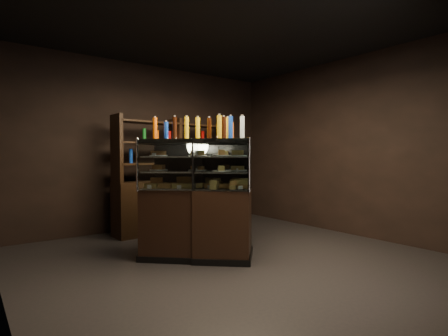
% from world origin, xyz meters
% --- Properties ---
extents(ground, '(5.00, 5.00, 0.00)m').
position_xyz_m(ground, '(0.00, 0.00, 0.00)').
color(ground, black).
rests_on(ground, ground).
extents(room_shell, '(5.02, 5.02, 3.01)m').
position_xyz_m(room_shell, '(0.00, 0.00, 1.94)').
color(room_shell, black).
rests_on(room_shell, ground).
extents(display_case, '(1.98, 1.54, 1.56)m').
position_xyz_m(display_case, '(-0.06, 0.37, 0.52)').
color(display_case, black).
rests_on(display_case, ground).
extents(food_display, '(1.52, 1.06, 0.47)m').
position_xyz_m(food_display, '(-0.06, 0.36, 1.14)').
color(food_display, '#BF9444').
rests_on(food_display, display_case).
extents(bottles_top, '(1.34, 0.92, 0.30)m').
position_xyz_m(bottles_top, '(-0.06, 0.37, 1.69)').
color(bottles_top, '#B20C0A').
rests_on(bottles_top, display_case).
extents(potted_conifer, '(0.36, 0.36, 0.77)m').
position_xyz_m(potted_conifer, '(0.43, 0.80, 0.44)').
color(potted_conifer, black).
rests_on(potted_conifer, ground).
extents(back_shelving, '(2.28, 0.56, 2.00)m').
position_xyz_m(back_shelving, '(0.30, 2.05, 0.61)').
color(back_shelving, black).
rests_on(back_shelving, ground).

